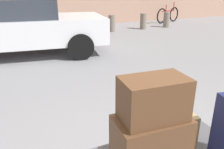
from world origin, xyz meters
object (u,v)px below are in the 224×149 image
Objects in this scene: bicycle_leaning at (168,15)px; bollard_kerb_mid at (143,21)px; bollard_kerb_far at (167,20)px; bollard_kerb_near at (112,23)px; parked_car at (16,26)px; duffel_bag_brown_topmost_pile at (154,99)px; duffel_bag_tan_front_left at (159,131)px.

bicycle_leaning is 2.60× the size of bollard_kerb_mid.
bicycle_leaning is 1.51m from bollard_kerb_far.
bollard_kerb_near is 1.44m from bollard_kerb_mid.
bollard_kerb_near is (-3.58, -1.18, -0.05)m from bicycle_leaning.
bollard_kerb_mid is (5.03, 2.09, -0.44)m from parked_car.
parked_car is 7.88m from bicycle_leaning.
parked_car reaches higher than bicycle_leaning.
bollard_kerb_near is 2.63m from bollard_kerb_far.
bollard_kerb_mid is at bearing 180.00° from bollard_kerb_far.
duffel_bag_brown_topmost_pile reaches higher than bollard_kerb_far.
duffel_bag_brown_topmost_pile is at bearing -85.14° from parked_car.
parked_car is 4.17m from bollard_kerb_near.
parked_car reaches higher than bollard_kerb_near.
bollard_kerb_mid is 1.19m from bollard_kerb_far.
bicycle_leaning reaches higher than bollard_kerb_far.
bollard_kerb_mid is at bearing -151.22° from bicycle_leaning.
duffel_bag_tan_front_left is 0.34× the size of bicycle_leaning.
bollard_kerb_far is (-0.95, -1.18, -0.05)m from bicycle_leaning.
parked_car reaches higher than duffel_bag_tan_front_left.
parked_car reaches higher than bollard_kerb_far.
bollard_kerb_near is at bearing 180.00° from bollard_kerb_far.
parked_car is 2.67× the size of bicycle_leaning.
duffel_bag_tan_front_left reaches higher than bollard_kerb_mid.
bollard_kerb_near is (2.71, 7.08, -0.18)m from duffel_bag_tan_front_left.
duffel_bag_tan_front_left is 7.59m from bollard_kerb_near.
bicycle_leaning is (6.70, 8.72, -0.75)m from duffel_bag_brown_topmost_pile.
duffel_bag_tan_front_left is 1.61× the size of duffel_bag_brown_topmost_pile.
duffel_bag_brown_topmost_pile is 9.52m from bollard_kerb_far.
parked_car is 6.94× the size of bollard_kerb_near.
bollard_kerb_mid is at bearing 63.26° from duffel_bag_brown_topmost_pile.
bicycle_leaning is 2.44m from bollard_kerb_mid.
parked_car is at bearing 107.34° from duffel_bag_tan_front_left.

